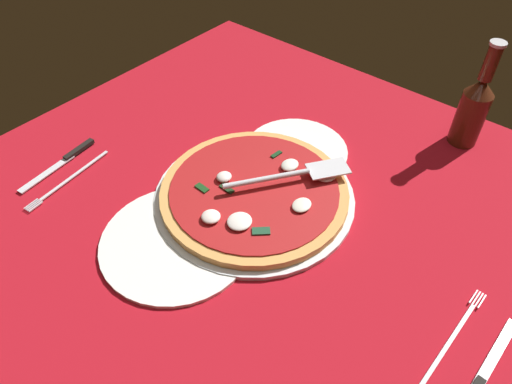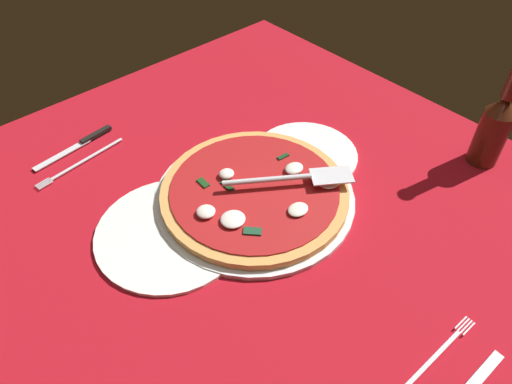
{
  "view_description": "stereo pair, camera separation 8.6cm",
  "coord_description": "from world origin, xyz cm",
  "px_view_note": "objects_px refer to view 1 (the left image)",
  "views": [
    {
      "loc": [
        44.92,
        39.59,
        62.48
      ],
      "look_at": [
        -1.79,
        0.41,
        2.31
      ],
      "focal_mm": 33.24,
      "sensor_mm": 36.0,
      "label": 1
    },
    {
      "loc": [
        38.98,
        45.74,
        62.48
      ],
      "look_at": [
        -1.79,
        0.41,
        2.31
      ],
      "focal_mm": 33.24,
      "sensor_mm": 36.0,
      "label": 2
    }
  ],
  "objects_px": {
    "dinner_plate_left": "(296,151)",
    "place_setting_near": "(67,171)",
    "pizza": "(256,193)",
    "pizza_server": "(291,175)",
    "dinner_plate_right": "(177,242)",
    "beer_bottle": "(474,108)",
    "place_setting_far": "(467,359)"
  },
  "relations": [
    {
      "from": "pizza_server",
      "to": "beer_bottle",
      "type": "xyz_separation_m",
      "value": [
        -0.35,
        0.18,
        0.04
      ]
    },
    {
      "from": "place_setting_near",
      "to": "place_setting_far",
      "type": "height_order",
      "value": "same"
    },
    {
      "from": "dinner_plate_left",
      "to": "place_setting_near",
      "type": "bearing_deg",
      "value": -42.59
    },
    {
      "from": "pizza_server",
      "to": "beer_bottle",
      "type": "height_order",
      "value": "beer_bottle"
    },
    {
      "from": "place_setting_far",
      "to": "pizza",
      "type": "bearing_deg",
      "value": 85.05
    },
    {
      "from": "dinner_plate_left",
      "to": "beer_bottle",
      "type": "xyz_separation_m",
      "value": [
        -0.25,
        0.24,
        0.08
      ]
    },
    {
      "from": "place_setting_near",
      "to": "place_setting_far",
      "type": "relative_size",
      "value": 1.0
    },
    {
      "from": "dinner_plate_left",
      "to": "pizza_server",
      "type": "xyz_separation_m",
      "value": [
        0.1,
        0.06,
        0.04
      ]
    },
    {
      "from": "place_setting_near",
      "to": "beer_bottle",
      "type": "xyz_separation_m",
      "value": [
        -0.59,
        0.55,
        0.08
      ]
    },
    {
      "from": "dinner_plate_right",
      "to": "pizza",
      "type": "bearing_deg",
      "value": 167.0
    },
    {
      "from": "pizza",
      "to": "dinner_plate_left",
      "type": "bearing_deg",
      "value": -170.5
    },
    {
      "from": "beer_bottle",
      "to": "pizza",
      "type": "bearing_deg",
      "value": -28.03
    },
    {
      "from": "pizza",
      "to": "beer_bottle",
      "type": "relative_size",
      "value": 1.52
    },
    {
      "from": "dinner_plate_left",
      "to": "dinner_plate_right",
      "type": "xyz_separation_m",
      "value": [
        0.32,
        -0.01,
        0.0
      ]
    },
    {
      "from": "place_setting_far",
      "to": "beer_bottle",
      "type": "bearing_deg",
      "value": 25.61
    },
    {
      "from": "dinner_plate_right",
      "to": "pizza_server",
      "type": "relative_size",
      "value": 1.23
    },
    {
      "from": "pizza_server",
      "to": "beer_bottle",
      "type": "distance_m",
      "value": 0.4
    },
    {
      "from": "dinner_plate_left",
      "to": "place_setting_far",
      "type": "bearing_deg",
      "value": 64.99
    },
    {
      "from": "dinner_plate_right",
      "to": "dinner_plate_left",
      "type": "bearing_deg",
      "value": 177.96
    },
    {
      "from": "dinner_plate_left",
      "to": "place_setting_near",
      "type": "height_order",
      "value": "place_setting_near"
    },
    {
      "from": "pizza",
      "to": "place_setting_far",
      "type": "distance_m",
      "value": 0.42
    },
    {
      "from": "pizza_server",
      "to": "dinner_plate_right",
      "type": "bearing_deg",
      "value": -163.13
    },
    {
      "from": "pizza_server",
      "to": "place_setting_far",
      "type": "relative_size",
      "value": 1.0
    },
    {
      "from": "beer_bottle",
      "to": "dinner_plate_left",
      "type": "bearing_deg",
      "value": -44.19
    },
    {
      "from": "dinner_plate_right",
      "to": "place_setting_far",
      "type": "relative_size",
      "value": 1.23
    },
    {
      "from": "pizza",
      "to": "pizza_server",
      "type": "bearing_deg",
      "value": 148.82
    },
    {
      "from": "dinner_plate_left",
      "to": "beer_bottle",
      "type": "height_order",
      "value": "beer_bottle"
    },
    {
      "from": "dinner_plate_left",
      "to": "beer_bottle",
      "type": "bearing_deg",
      "value": 135.81
    },
    {
      "from": "dinner_plate_left",
      "to": "place_setting_near",
      "type": "xyz_separation_m",
      "value": [
        0.34,
        -0.31,
        -0.0
      ]
    },
    {
      "from": "pizza",
      "to": "dinner_plate_right",
      "type": "bearing_deg",
      "value": -13.0
    },
    {
      "from": "place_setting_near",
      "to": "dinner_plate_left",
      "type": "bearing_deg",
      "value": 130.56
    },
    {
      "from": "place_setting_near",
      "to": "beer_bottle",
      "type": "distance_m",
      "value": 0.81
    }
  ]
}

